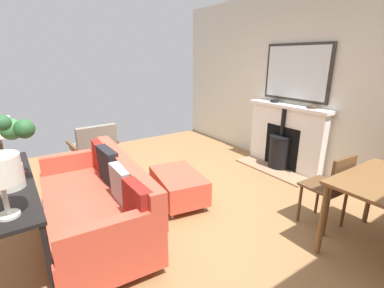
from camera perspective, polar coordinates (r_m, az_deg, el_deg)
name	(u,v)px	position (r m, az deg, el deg)	size (l,w,h in m)	color
ground_plane	(157,211)	(3.49, -7.24, -13.53)	(5.18, 5.88, 0.01)	olive
wall_left	(301,83)	(4.75, 21.66, 11.62)	(0.12, 5.88, 2.79)	beige
fireplace	(284,141)	(4.79, 18.53, 0.66)	(0.59, 1.44, 1.06)	#9E7A5B
mirror_over_mantel	(296,72)	(4.70, 20.69, 13.65)	(0.04, 1.15, 0.87)	#2D2823
mantel_bowl_near	(274,101)	(4.85, 16.65, 8.53)	(0.14, 0.14, 0.04)	black
mantel_bowl_far	(312,107)	(4.45, 23.49, 7.10)	(0.15, 0.15, 0.05)	#47382D
sofa	(98,202)	(3.06, -18.75, -11.29)	(0.98, 1.90, 0.84)	#B2B2B7
ottoman	(178,185)	(3.54, -2.83, -8.42)	(0.65, 0.90, 0.39)	#B2B2B7
armchair_accent	(95,145)	(4.60, -19.47, -0.12)	(0.70, 0.62, 0.81)	brown
console_table	(9,192)	(2.87, -33.64, -8.28)	(0.40, 1.66, 0.77)	black
potted_plant	(0,146)	(2.61, -34.81, -0.42)	(0.53, 0.48, 0.64)	silver
book_stack	(6,175)	(2.94, -34.03, -5.35)	(0.30, 0.24, 0.04)	beige
dining_chair_near_fireplace	(332,185)	(3.26, 26.91, -7.54)	(0.42, 0.42, 0.84)	brown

